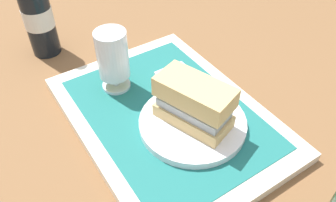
# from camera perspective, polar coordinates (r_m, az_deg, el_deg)

# --- Properties ---
(ground_plane) EXTENTS (3.00, 3.00, 0.00)m
(ground_plane) POSITION_cam_1_polar(r_m,az_deg,el_deg) (0.65, -0.00, -3.20)
(ground_plane) COLOR brown
(tray) EXTENTS (0.44, 0.32, 0.02)m
(tray) POSITION_cam_1_polar(r_m,az_deg,el_deg) (0.64, -0.00, -2.59)
(tray) COLOR beige
(tray) RESTS_ON ground_plane
(placemat) EXTENTS (0.38, 0.27, 0.00)m
(placemat) POSITION_cam_1_polar(r_m,az_deg,el_deg) (0.64, -0.00, -1.93)
(placemat) COLOR #1E6B66
(placemat) RESTS_ON tray
(plate) EXTENTS (0.19, 0.19, 0.01)m
(plate) POSITION_cam_1_polar(r_m,az_deg,el_deg) (0.61, 4.10, -3.66)
(plate) COLOR white
(plate) RESTS_ON placemat
(sandwich) EXTENTS (0.14, 0.10, 0.08)m
(sandwich) POSITION_cam_1_polar(r_m,az_deg,el_deg) (0.58, 4.07, -0.11)
(sandwich) COLOR tan
(sandwich) RESTS_ON plate
(beer_glass) EXTENTS (0.06, 0.06, 0.12)m
(beer_glass) POSITION_cam_1_polar(r_m,az_deg,el_deg) (0.66, -9.14, 7.05)
(beer_glass) COLOR silver
(beer_glass) RESTS_ON placemat
(napkin_folded) EXTENTS (0.09, 0.07, 0.01)m
(napkin_folded) POSITION_cam_1_polar(r_m,az_deg,el_deg) (0.70, 2.01, 3.71)
(napkin_folded) COLOR white
(napkin_folded) RESTS_ON placemat
(beer_bottle) EXTENTS (0.07, 0.07, 0.27)m
(beer_bottle) POSITION_cam_1_polar(r_m,az_deg,el_deg) (0.82, -21.04, 13.73)
(beer_bottle) COLOR black
(beer_bottle) RESTS_ON ground_plane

